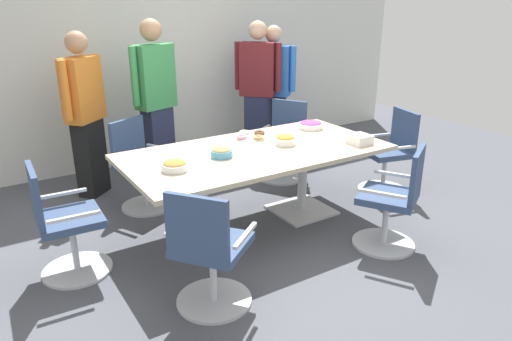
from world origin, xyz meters
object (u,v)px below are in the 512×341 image
Objects in this scene: office_chair_3 at (283,145)px; person_standing_2 at (258,89)px; office_chair_4 at (141,169)px; office_chair_5 at (64,227)px; snack_bowl_pretzels at (175,166)px; snack_bowl_candy_mix at (311,125)px; person_standing_0 at (85,113)px; conference_table at (256,163)px; snack_bowl_chips_orange at (285,140)px; snack_bowl_cookies at (222,152)px; person_standing_3 at (273,89)px; napkin_pile at (360,139)px; office_chair_1 at (394,204)px; donut_platter at (251,136)px; person_standing_1 at (156,100)px; office_chair_0 at (209,256)px; office_chair_2 at (390,156)px.

office_chair_3 is 0.51× the size of person_standing_2.
office_chair_4 and office_chair_5 have the same top height.
person_standing_2 is (2.80, 1.62, 0.53)m from office_chair_5.
snack_bowl_pretzels is 1.77m from snack_bowl_candy_mix.
office_chair_4 is 0.87m from person_standing_0.
person_standing_0 is at bearing 124.52° from conference_table.
snack_bowl_cookies is at bearing 179.83° from snack_bowl_chips_orange.
person_standing_3 reaches higher than office_chair_3.
person_standing_2 is 1.87m from snack_bowl_chips_orange.
person_standing_0 is 2.84m from napkin_pile.
office_chair_1 is 2.75m from person_standing_2.
office_chair_1 is 1.90m from office_chair_3.
snack_bowl_cookies reaches higher than donut_platter.
office_chair_5 is at bearing 77.76° from person_standing_3.
donut_platter is (1.28, -1.24, -0.14)m from person_standing_0.
snack_bowl_chips_orange is (1.08, -1.00, 0.39)m from office_chair_4.
office_chair_1 is 0.53× the size of person_standing_3.
conference_table is 12.71× the size of napkin_pile.
donut_platter is at bearing 93.91° from person_standing_1.
person_standing_2 is 8.34× the size of snack_bowl_pretzels.
person_standing_1 reaches higher than conference_table.
office_chair_3 and office_chair_5 have the same top height.
office_chair_0 reaches higher than snack_bowl_cookies.
office_chair_2 is 1.00× the size of office_chair_4.
office_chair_0 reaches higher than snack_bowl_pretzels.
snack_bowl_pretzels is at bearing 134.21° from office_chair_0.
office_chair_3 is at bearing 29.31° from snack_bowl_pretzels.
office_chair_1 and office_chair_5 have the same top height.
napkin_pile is (2.04, -1.97, -0.12)m from person_standing_0.
donut_platter is at bearing 24.91° from snack_bowl_pretzels.
snack_bowl_cookies is (-2.06, 0.07, 0.39)m from office_chair_2.
person_standing_2 is (2.05, 2.59, 0.53)m from office_chair_0.
person_standing_2 is (1.10, 1.69, 0.31)m from conference_table.
napkin_pile reaches higher than donut_platter.
snack_bowl_cookies is at bearing 95.46° from person_standing_2.
office_chair_4 is (-1.72, 0.09, 0.00)m from office_chair_3.
snack_bowl_cookies is 1.34m from napkin_pile.
snack_bowl_chips_orange is (-0.44, 0.98, 0.39)m from office_chair_1.
office_chair_1 reaches higher than snack_bowl_candy_mix.
office_chair_4 is at bearing 80.76° from office_chair_2.
office_chair_2 is 0.53× the size of person_standing_3.
snack_bowl_chips_orange is at bearing -68.58° from donut_platter.
snack_bowl_pretzels is (0.86, -0.17, 0.38)m from office_chair_5.
person_standing_1 is at bearing 123.00° from napkin_pile.
snack_bowl_chips_orange is at bearing 111.48° from person_standing_2.
snack_bowl_cookies is at bearing -145.06° from donut_platter.
person_standing_0 reaches higher than office_chair_1.
person_standing_3 reaches higher than office_chair_0.
office_chair_0 is at bearing 57.69° from office_chair_4.
person_standing_0 reaches higher than office_chair_5.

